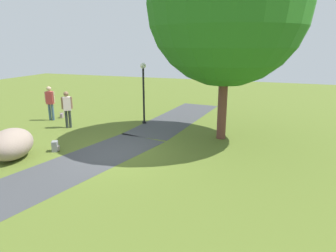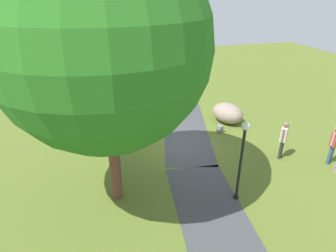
% 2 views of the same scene
% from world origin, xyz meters
% --- Properties ---
extents(ground_plane, '(48.00, 48.00, 0.00)m').
position_xyz_m(ground_plane, '(0.00, 0.00, 0.00)').
color(ground_plane, '#556725').
extents(footpath_segment_near, '(8.18, 3.04, 0.01)m').
position_xyz_m(footpath_segment_near, '(-6.02, 0.42, 0.00)').
color(footpath_segment_near, '#3E4043').
rests_on(footpath_segment_near, ground).
extents(footpath_segment_mid, '(8.32, 4.12, 0.01)m').
position_xyz_m(footpath_segment_mid, '(1.86, -0.89, 0.00)').
color(footpath_segment_mid, '#3E4043').
rests_on(footpath_segment_mid, ground).
extents(large_shade_tree, '(6.37, 6.37, 8.64)m').
position_xyz_m(large_shade_tree, '(-3.08, 3.30, 5.45)').
color(large_shade_tree, brown).
rests_on(large_shade_tree, ground).
extents(lamp_post, '(0.28, 0.28, 3.08)m').
position_xyz_m(lamp_post, '(-4.29, -0.88, 1.93)').
color(lamp_post, black).
rests_on(lamp_post, ground).
extents(lawn_boulder, '(2.29, 1.96, 1.09)m').
position_xyz_m(lawn_boulder, '(1.80, -3.38, 0.54)').
color(lawn_boulder, gray).
rests_on(lawn_boulder, ground).
extents(woman_with_handbag, '(0.35, 0.49, 1.82)m').
position_xyz_m(woman_with_handbag, '(-3.25, -5.85, 1.07)').
color(woman_with_handbag, '#3A546E').
rests_on(woman_with_handbag, ground).
extents(man_near_boulder, '(0.41, 0.43, 1.79)m').
position_xyz_m(man_near_boulder, '(-2.31, -4.05, 1.05)').
color(man_near_boulder, '#2A312D').
rests_on(man_near_boulder, ground).
extents(handbag_on_grass, '(0.36, 0.36, 0.31)m').
position_xyz_m(handbag_on_grass, '(-3.88, -5.70, 0.14)').
color(handbag_on_grass, gray).
rests_on(handbag_on_grass, ground).
extents(backpack_by_boulder, '(0.34, 0.34, 0.40)m').
position_xyz_m(backpack_by_boulder, '(0.67, -2.43, 0.19)').
color(backpack_by_boulder, gray).
rests_on(backpack_by_boulder, ground).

